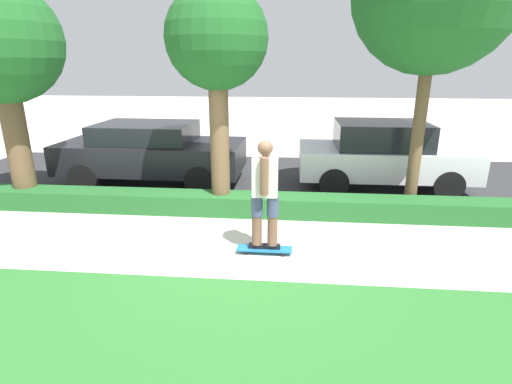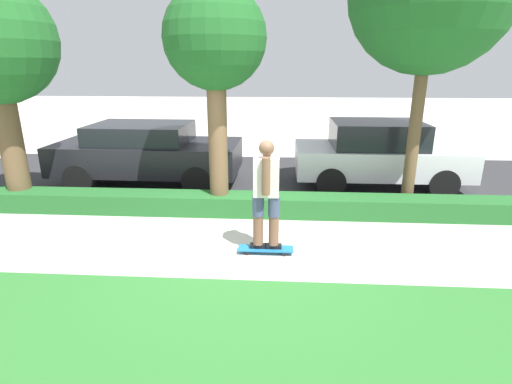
% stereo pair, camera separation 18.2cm
% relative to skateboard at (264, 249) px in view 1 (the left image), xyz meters
% --- Properties ---
extents(ground_plane, '(60.00, 60.00, 0.00)m').
position_rel_skateboard_xyz_m(ground_plane, '(-0.34, 0.12, -0.07)').
color(ground_plane, '#BCB7AD').
extents(street_asphalt, '(16.86, 5.00, 0.01)m').
position_rel_skateboard_xyz_m(street_asphalt, '(-0.34, 4.32, -0.07)').
color(street_asphalt, '#2D2D30').
rests_on(street_asphalt, ground_plane).
extents(hedge_row, '(16.86, 0.60, 0.40)m').
position_rel_skateboard_xyz_m(hedge_row, '(-0.34, 1.72, 0.13)').
color(hedge_row, '#236028').
rests_on(hedge_row, ground_plane).
extents(skateboard, '(0.88, 0.24, 0.09)m').
position_rel_skateboard_xyz_m(skateboard, '(0.00, 0.00, 0.00)').
color(skateboard, '#1E6BAD').
rests_on(skateboard, ground_plane).
extents(skater_person, '(0.51, 0.45, 1.75)m').
position_rel_skateboard_xyz_m(skater_person, '(0.00, 0.00, 0.95)').
color(skater_person, black).
rests_on(skater_person, skateboard).
extents(tree_mid, '(1.88, 1.88, 4.29)m').
position_rel_skateboard_xyz_m(tree_mid, '(-1.01, 1.79, 3.17)').
color(tree_mid, brown).
rests_on(tree_mid, ground_plane).
extents(parked_car_front, '(4.51, 2.00, 1.51)m').
position_rel_skateboard_xyz_m(parked_car_front, '(-3.10, 3.70, 0.74)').
color(parked_car_front, black).
rests_on(parked_car_front, ground_plane).
extents(parked_car_middle, '(4.03, 1.89, 1.60)m').
position_rel_skateboard_xyz_m(parked_car_middle, '(2.58, 3.79, 0.75)').
color(parked_car_middle, silver).
rests_on(parked_car_middle, ground_plane).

